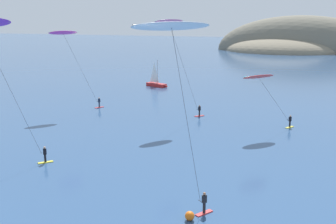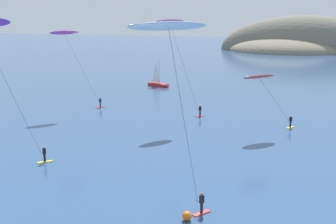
{
  "view_description": "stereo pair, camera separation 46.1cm",
  "coord_description": "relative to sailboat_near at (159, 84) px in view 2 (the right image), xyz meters",
  "views": [
    {
      "loc": [
        25.36,
        -19.88,
        14.33
      ],
      "look_at": [
        7.61,
        27.28,
        3.02
      ],
      "focal_mm": 45.0,
      "sensor_mm": 36.0,
      "label": 1
    },
    {
      "loc": [
        25.79,
        -19.71,
        14.33
      ],
      "look_at": [
        7.61,
        27.28,
        3.02
      ],
      "focal_mm": 45.0,
      "sensor_mm": 36.0,
      "label": 2
    }
  ],
  "objects": [
    {
      "name": "headland_island",
      "position": [
        19.69,
        112.7,
        -0.64
      ],
      "size": [
        73.22,
        49.89,
        30.84
      ],
      "color": "#7A705B",
      "rests_on": "ground"
    },
    {
      "name": "sailboat_near",
      "position": [
        0.0,
        0.0,
        0.0
      ],
      "size": [
        5.86,
        3.07,
        5.7
      ],
      "color": "#B22323",
      "rests_on": "ground"
    },
    {
      "name": "kitesurfer_white",
      "position": [
        23.83,
        -55.85,
        12.31
      ],
      "size": [
        5.04,
        5.52,
        14.18
      ],
      "color": "red",
      "rests_on": "ground"
    },
    {
      "name": "kitesurfer_red",
      "position": [
        25.87,
        -29.28,
        6.0
      ],
      "size": [
        6.45,
        7.15,
        7.58
      ],
      "color": "yellow",
      "rests_on": "ground"
    },
    {
      "name": "kitesurfer_pink",
      "position": [
        13.32,
        -27.49,
        11.96
      ],
      "size": [
        5.66,
        7.52,
        14.22
      ],
      "color": "red",
      "rests_on": "ground"
    },
    {
      "name": "kitesurfer_magenta",
      "position": [
        -3.92,
        -26.91,
        10.33
      ],
      "size": [
        5.85,
        6.99,
        12.5
      ],
      "color": "red",
      "rests_on": "ground"
    },
    {
      "name": "marker_buoy",
      "position": [
        24.89,
        -55.32,
        -0.29
      ],
      "size": [
        0.7,
        0.7,
        0.7
      ],
      "primitive_type": "sphere",
      "color": "orange",
      "rests_on": "ground"
    }
  ]
}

